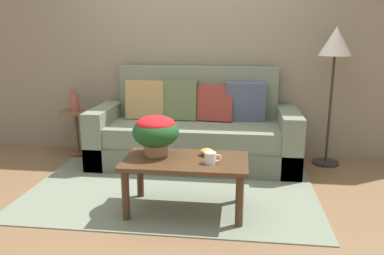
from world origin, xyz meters
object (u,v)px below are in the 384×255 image
object	(u,v)px
side_table	(76,124)
snack_bowl	(207,152)
couch	(195,133)
potted_plant	(156,131)
floor_lamp	(335,51)
coffee_mug	(211,158)
coffee_table	(186,168)
table_vase	(74,102)

from	to	relation	value
side_table	snack_bowl	distance (m)	2.11
couch	potted_plant	bearing A→B (deg)	-99.10
couch	floor_lamp	world-z (taller)	floor_lamp
potted_plant	coffee_mug	size ratio (longest dim) A/B	2.85
coffee_table	floor_lamp	xyz separation A→B (m)	(1.41, 1.38, 0.88)
coffee_table	side_table	world-z (taller)	side_table
side_table	table_vase	size ratio (longest dim) A/B	1.97
coffee_table	potted_plant	size ratio (longest dim) A/B	2.61
coffee_table	snack_bowl	world-z (taller)	snack_bowl
couch	side_table	size ratio (longest dim) A/B	4.17
side_table	snack_bowl	size ratio (longest dim) A/B	4.80
side_table	snack_bowl	xyz separation A→B (m)	(1.69, -1.25, 0.11)
couch	table_vase	distance (m)	1.49
coffee_table	floor_lamp	bearing A→B (deg)	44.47
potted_plant	side_table	bearing A→B (deg)	134.50
side_table	floor_lamp	xyz separation A→B (m)	(2.94, 0.01, 0.88)
potted_plant	floor_lamp	bearing A→B (deg)	37.85
coffee_mug	table_vase	xyz separation A→B (m)	(-1.74, 1.45, 0.16)
side_table	coffee_mug	distance (m)	2.26
side_table	floor_lamp	size ratio (longest dim) A/B	0.36
coffee_table	coffee_mug	world-z (taller)	coffee_mug
floor_lamp	snack_bowl	size ratio (longest dim) A/B	13.39
snack_bowl	table_vase	bearing A→B (deg)	143.50
potted_plant	snack_bowl	bearing A→B (deg)	4.92
coffee_mug	couch	bearing A→B (deg)	102.04
couch	snack_bowl	xyz separation A→B (m)	(0.24, -1.14, 0.14)
side_table	coffee_mug	world-z (taller)	side_table
couch	snack_bowl	bearing A→B (deg)	-78.30
side_table	potted_plant	distance (m)	1.83
couch	floor_lamp	size ratio (longest dim) A/B	1.49
floor_lamp	coffee_mug	world-z (taller)	floor_lamp
couch	snack_bowl	size ratio (longest dim) A/B	19.99
side_table	couch	bearing A→B (deg)	-4.59
snack_bowl	couch	bearing A→B (deg)	101.70
floor_lamp	coffee_mug	size ratio (longest dim) A/B	11.18
floor_lamp	coffee_mug	xyz separation A→B (m)	(-1.20, -1.46, -0.76)
potted_plant	table_vase	world-z (taller)	table_vase
side_table	potted_plant	bearing A→B (deg)	-45.50
potted_plant	table_vase	bearing A→B (deg)	134.55
snack_bowl	potted_plant	bearing A→B (deg)	-175.08
potted_plant	table_vase	size ratio (longest dim) A/B	1.40
couch	coffee_mug	world-z (taller)	couch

